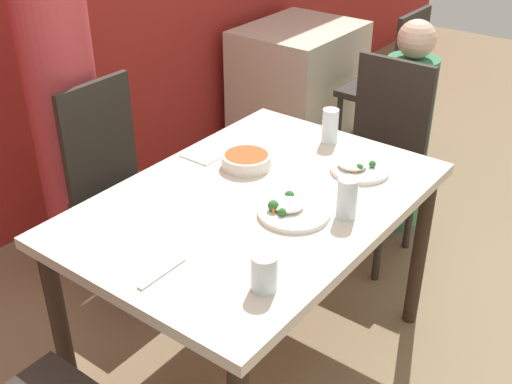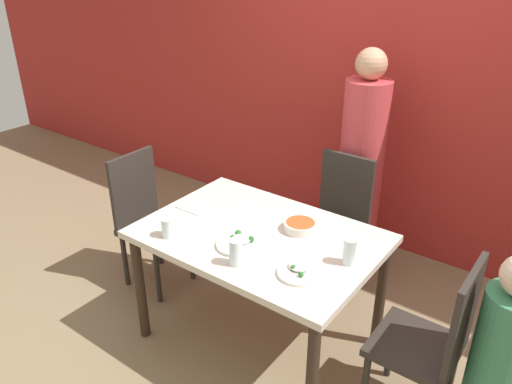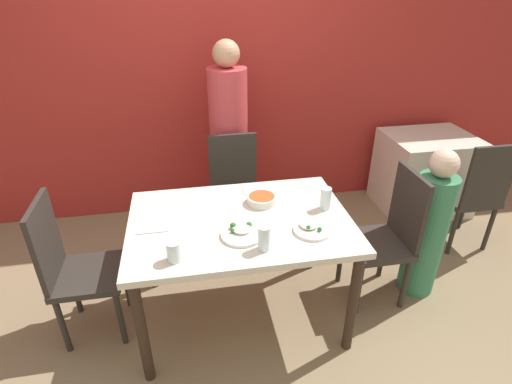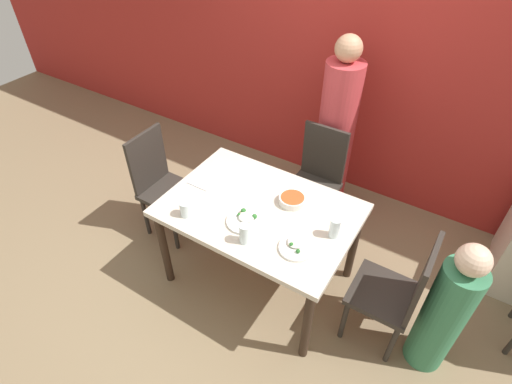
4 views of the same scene
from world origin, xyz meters
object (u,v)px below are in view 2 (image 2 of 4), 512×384
at_px(chair_adult_spot, 336,220).
at_px(person_child, 497,368).
at_px(bowl_curry, 300,226).
at_px(glass_water_tall, 350,252).
at_px(chair_child_spot, 432,341).
at_px(plate_rice_adult, 299,271).
at_px(person_adult, 360,172).

xyz_separation_m(chair_adult_spot, person_child, (1.21, -0.77, 0.00)).
relative_size(person_child, bowl_curry, 5.86).
bearing_deg(glass_water_tall, chair_child_spot, -0.01).
height_order(person_child, bowl_curry, person_child).
bearing_deg(glass_water_tall, chair_adult_spot, 120.85).
height_order(plate_rice_adult, glass_water_tall, glass_water_tall).
xyz_separation_m(chair_child_spot, plate_rice_adult, (-0.62, -0.22, 0.27)).
height_order(chair_adult_spot, bowl_curry, chair_adult_spot).
xyz_separation_m(person_adult, glass_water_tall, (0.46, -1.09, 0.07)).
height_order(chair_adult_spot, person_child, person_child).
height_order(chair_adult_spot, glass_water_tall, chair_adult_spot).
bearing_deg(chair_child_spot, bowl_curry, -99.34).
relative_size(chair_adult_spot, person_adult, 0.59).
bearing_deg(glass_water_tall, person_child, -0.01).
bearing_deg(glass_water_tall, person_adult, 112.83).
xyz_separation_m(bowl_curry, plate_rice_adult, (0.22, -0.36, -0.01)).
distance_m(chair_adult_spot, person_adult, 0.41).
bearing_deg(chair_child_spot, plate_rice_adult, -70.53).
bearing_deg(person_child, chair_child_spot, 180.00).
distance_m(person_adult, glass_water_tall, 1.19).
relative_size(chair_child_spot, person_child, 0.87).
height_order(person_adult, bowl_curry, person_adult).
distance_m(person_adult, person_child, 1.65).
distance_m(person_adult, plate_rice_adult, 1.34).
bearing_deg(plate_rice_adult, chair_adult_spot, 107.17).
distance_m(chair_adult_spot, chair_child_spot, 1.20).
relative_size(chair_adult_spot, plate_rice_adult, 4.36).
xyz_separation_m(chair_adult_spot, plate_rice_adult, (0.31, -0.99, 0.27)).
relative_size(person_adult, glass_water_tall, 11.40).
bearing_deg(chair_child_spot, person_child, 90.00).
relative_size(bowl_curry, plate_rice_adult, 0.85).
relative_size(person_adult, plate_rice_adult, 7.40).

